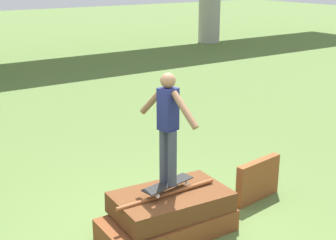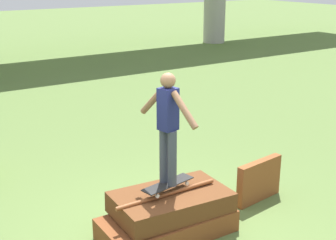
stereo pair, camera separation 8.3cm
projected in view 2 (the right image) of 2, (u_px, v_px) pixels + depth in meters
ground_plane at (167, 235)px, 6.64m from camera, size 80.00×80.00×0.00m
scrap_pile at (169, 215)px, 6.59m from camera, size 1.89×1.03×0.67m
scrap_plank_loose at (259, 181)px, 7.55m from camera, size 0.95×0.24×0.69m
skateboard at (168, 184)px, 6.50m from camera, size 0.84×0.36×0.09m
skater at (168, 122)px, 6.22m from camera, size 0.28×1.07×1.57m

